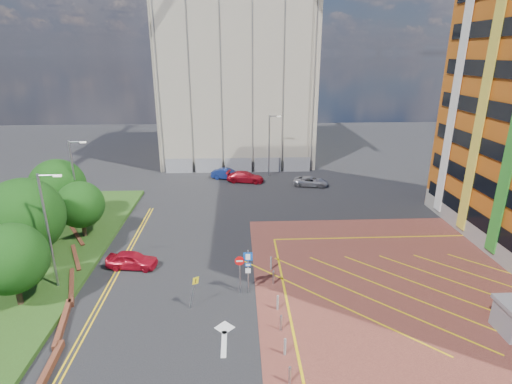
{
  "coord_description": "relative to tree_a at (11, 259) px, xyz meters",
  "views": [
    {
      "loc": [
        -0.07,
        -22.29,
        15.35
      ],
      "look_at": [
        1.14,
        3.26,
        6.43
      ],
      "focal_mm": 28.0,
      "sensor_mm": 36.0,
      "label": 1
    }
  ],
  "objects": [
    {
      "name": "lamp_back",
      "position": [
        18.08,
        28.0,
        0.86
      ],
      "size": [
        1.53,
        0.16,
        8.0
      ],
      "color": "#9EA0A8",
      "rests_on": "ground"
    },
    {
      "name": "tree_b",
      "position": [
        -1.5,
        5.0,
        0.73
      ],
      "size": [
        5.6,
        5.6,
        6.74
      ],
      "color": "#3D2B1C",
      "rests_on": "grass_bed"
    },
    {
      "name": "lamp_left_near",
      "position": [
        1.58,
        2.0,
        1.16
      ],
      "size": [
        1.53,
        0.16,
        8.0
      ],
      "color": "#9EA0A8",
      "rests_on": "grass_bed"
    },
    {
      "name": "tree_c",
      "position": [
        0.5,
        10.0,
        -0.31
      ],
      "size": [
        4.0,
        4.0,
        4.9
      ],
      "color": "#3D2B1C",
      "rests_on": "grass_bed"
    },
    {
      "name": "lamp_left_far",
      "position": [
        -0.42,
        12.0,
        1.16
      ],
      "size": [
        1.53,
        0.16,
        8.0
      ],
      "color": "#9EA0A8",
      "rests_on": "grass_bed"
    },
    {
      "name": "car_red_left",
      "position": [
        5.85,
        4.77,
        -2.86
      ],
      "size": [
        3.96,
        2.01,
        1.29
      ],
      "primitive_type": "imported",
      "rotation": [
        0.0,
        0.0,
        1.44
      ],
      "color": "#AF0F22",
      "rests_on": "ground"
    },
    {
      "name": "sign_cluster",
      "position": [
        14.3,
        0.98,
        -1.55
      ],
      "size": [
        1.17,
        0.12,
        3.2
      ],
      "color": "#9EA0A8",
      "rests_on": "ground"
    },
    {
      "name": "tree_d",
      "position": [
        -2.5,
        13.0,
        0.37
      ],
      "size": [
        5.0,
        5.0,
        6.08
      ],
      "color": "#3D2B1C",
      "rests_on": "grass_bed"
    },
    {
      "name": "forecourt",
      "position": [
        28.0,
        0.0,
        -3.49
      ],
      "size": [
        26.0,
        26.0,
        0.02
      ],
      "primitive_type": "cube",
      "color": "brown",
      "rests_on": "ground"
    },
    {
      "name": "construction_fence",
      "position": [
        15.0,
        30.0,
        -2.5
      ],
      "size": [
        21.6,
        0.06,
        2.0
      ],
      "primitive_type": "cube",
      "color": "gray",
      "rests_on": "ground"
    },
    {
      "name": "bollard_row",
      "position": [
        16.3,
        -1.67,
        -3.03
      ],
      "size": [
        0.14,
        11.14,
        0.9
      ],
      "color": "#9EA0A8",
      "rests_on": "forecourt"
    },
    {
      "name": "car_blue_back",
      "position": [
        12.58,
        26.98,
        -2.83
      ],
      "size": [
        4.31,
        2.6,
        1.34
      ],
      "primitive_type": "imported",
      "rotation": [
        0.0,
        0.0,
        1.26
      ],
      "color": "navy",
      "rests_on": "ground"
    },
    {
      "name": "construction_building",
      "position": [
        14.0,
        40.0,
        7.5
      ],
      "size": [
        21.2,
        19.2,
        22.0
      ],
      "primitive_type": "cube",
      "color": "#A59C87",
      "rests_on": "ground"
    },
    {
      "name": "warning_sign",
      "position": [
        11.06,
        -0.56,
        -2.07
      ],
      "size": [
        0.69,
        0.41,
        2.25
      ],
      "color": "#9EA0A8",
      "rests_on": "ground"
    },
    {
      "name": "grass_bed",
      "position": [
        -4.0,
        6.0,
        -3.35
      ],
      "size": [
        14.0,
        32.0,
        0.3
      ],
      "primitive_type": "cube",
      "color": "#274416",
      "rests_on": "ground"
    },
    {
      "name": "tree_a",
      "position": [
        0.0,
        0.0,
        0.0
      ],
      "size": [
        4.4,
        4.4,
        5.41
      ],
      "color": "#3D2B1C",
      "rests_on": "grass_bed"
    },
    {
      "name": "car_red_back",
      "position": [
        14.84,
        25.63,
        -2.83
      ],
      "size": [
        4.92,
        2.8,
        1.34
      ],
      "primitive_type": "imported",
      "rotation": [
        0.0,
        0.0,
        1.36
      ],
      "color": "#AE0E1E",
      "rests_on": "ground"
    },
    {
      "name": "ground",
      "position": [
        14.0,
        0.0,
        -3.5
      ],
      "size": [
        140.0,
        140.0,
        0.0
      ],
      "primitive_type": "plane",
      "color": "black",
      "rests_on": "ground"
    },
    {
      "name": "car_silver_back",
      "position": [
        22.79,
        23.66,
        -2.92
      ],
      "size": [
        4.51,
        2.76,
        1.17
      ],
      "primitive_type": "imported",
      "rotation": [
        0.0,
        0.0,
        1.36
      ],
      "color": "#A6A5AC",
      "rests_on": "ground"
    },
    {
      "name": "retaining_wall",
      "position": [
        2.2,
        2.0,
        -3.3
      ],
      "size": [
        6.06,
        20.33,
        0.4
      ],
      "color": "brown",
      "rests_on": "ground"
    }
  ]
}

